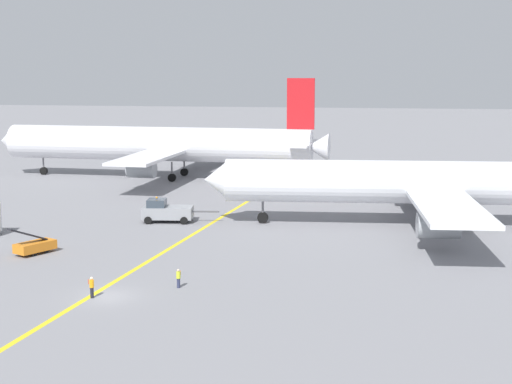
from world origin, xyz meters
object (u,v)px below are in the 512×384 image
Objects in this scene: airliner_at_gate_left at (160,144)px; ground_crew_ramp_agent_by_cones at (178,278)px; gse_belt_loader_portside at (35,246)px; jet_bridge at (227,141)px; airliner_being_pushed at (417,183)px; ground_crew_wing_walker_right at (92,287)px; pushback_tug at (166,211)px.

airliner_at_gate_left reaches higher than ground_crew_ramp_agent_by_cones.
jet_bridge is at bearing 87.22° from gse_belt_loader_portside.
gse_belt_loader_portside is (-37.60, -20.13, -4.18)m from airliner_being_pushed.
jet_bridge is (-7.39, 88.30, 3.26)m from ground_crew_wing_walker_right.
airliner_at_gate_left is 37.04m from pushback_tug.
ground_crew_ramp_agent_by_cones is (-20.50, -29.07, -4.17)m from airliner_being_pushed.
ground_crew_ramp_agent_by_cones is at bearing -71.91° from airliner_at_gate_left.
jet_bridge is at bearing 94.79° from ground_crew_wing_walker_right.
airliner_being_pushed is 29.63m from pushback_tug.
airliner_being_pushed reaches higher than jet_bridge.
ground_crew_ramp_agent_by_cones is 0.08× the size of jet_bridge.
pushback_tug is 19.34m from gse_belt_loader_portside.
gse_belt_loader_portside is (2.96, -52.47, -4.82)m from airliner_at_gate_left.
ground_crew_wing_walker_right is at bearing -77.89° from airliner_at_gate_left.
ground_crew_wing_walker_right is (11.05, -12.83, 0.08)m from gse_belt_loader_portside.
airliner_being_pushed is (40.56, -32.33, -0.64)m from airliner_at_gate_left.
ground_crew_ramp_agent_by_cones is at bearing -27.60° from gse_belt_loader_portside.
airliner_being_pushed reaches higher than pushback_tug.
gse_belt_loader_portside is at bearing 152.40° from ground_crew_ramp_agent_by_cones.
gse_belt_loader_portside is at bearing -86.77° from airliner_at_gate_left.
jet_bridge is (-4.67, 58.01, 2.86)m from pushback_tug.
jet_bridge is (-13.44, 84.40, 3.33)m from ground_crew_ramp_agent_by_cones.
pushback_tug is 5.35× the size of ground_crew_wing_walker_right.
pushback_tug is (-29.27, -2.68, -3.71)m from airliner_being_pushed.
gse_belt_loader_portside reaches higher than ground_crew_ramp_agent_by_cones.
airliner_being_pushed is 42.52m from ground_crew_wing_walker_right.
pushback_tug is 58.27m from jet_bridge.
gse_belt_loader_portside is at bearing -151.84° from airliner_being_pushed.
airliner_at_gate_left is 11.54× the size of gse_belt_loader_portside.
jet_bridge is at bearing 99.05° from ground_crew_ramp_agent_by_cones.
jet_bridge is at bearing 121.52° from airliner_being_pushed.
jet_bridge is (-33.94, 55.33, -0.84)m from airliner_being_pushed.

